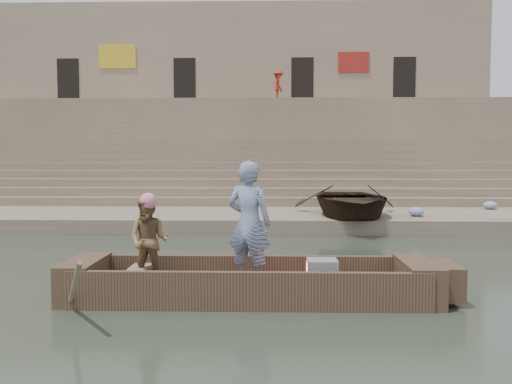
{
  "coord_description": "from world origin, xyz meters",
  "views": [
    {
      "loc": [
        3.15,
        -8.77,
        2.22
      ],
      "look_at": [
        2.83,
        2.94,
        1.4
      ],
      "focal_mm": 38.37,
      "sensor_mm": 36.0,
      "label": 1
    }
  ],
  "objects_px": {
    "beached_rowboat": "(350,200)",
    "pedestrian": "(278,85)",
    "rowing_man": "(149,240)",
    "standing_man": "(249,223)",
    "television": "(321,273)",
    "main_rowboat": "(250,292)"
  },
  "relations": [
    {
      "from": "beached_rowboat",
      "to": "pedestrian",
      "type": "distance_m",
      "value": 15.75
    },
    {
      "from": "rowing_man",
      "to": "pedestrian",
      "type": "bearing_deg",
      "value": 93.5
    },
    {
      "from": "standing_man",
      "to": "pedestrian",
      "type": "relative_size",
      "value": 1.14
    },
    {
      "from": "television",
      "to": "pedestrian",
      "type": "distance_m",
      "value": 23.26
    },
    {
      "from": "standing_man",
      "to": "rowing_man",
      "type": "relative_size",
      "value": 1.42
    },
    {
      "from": "television",
      "to": "main_rowboat",
      "type": "bearing_deg",
      "value": 180.0
    },
    {
      "from": "beached_rowboat",
      "to": "television",
      "type": "bearing_deg",
      "value": -100.63
    },
    {
      "from": "standing_man",
      "to": "television",
      "type": "bearing_deg",
      "value": -160.05
    },
    {
      "from": "standing_man",
      "to": "pedestrian",
      "type": "distance_m",
      "value": 23.07
    },
    {
      "from": "pedestrian",
      "to": "television",
      "type": "bearing_deg",
      "value": -162.72
    },
    {
      "from": "main_rowboat",
      "to": "television",
      "type": "xyz_separation_m",
      "value": [
        1.09,
        0.0,
        0.31
      ]
    },
    {
      "from": "rowing_man",
      "to": "beached_rowboat",
      "type": "xyz_separation_m",
      "value": [
        4.21,
        7.72,
        -0.03
      ]
    },
    {
      "from": "pedestrian",
      "to": "beached_rowboat",
      "type": "bearing_deg",
      "value": -156.21
    },
    {
      "from": "main_rowboat",
      "to": "pedestrian",
      "type": "xyz_separation_m",
      "value": [
        0.72,
        22.57,
        5.92
      ]
    },
    {
      "from": "rowing_man",
      "to": "beached_rowboat",
      "type": "bearing_deg",
      "value": 70.72
    },
    {
      "from": "standing_man",
      "to": "beached_rowboat",
      "type": "bearing_deg",
      "value": -87.35
    },
    {
      "from": "television",
      "to": "beached_rowboat",
      "type": "height_order",
      "value": "beached_rowboat"
    },
    {
      "from": "standing_man",
      "to": "main_rowboat",
      "type": "bearing_deg",
      "value": 128.87
    },
    {
      "from": "rowing_man",
      "to": "beached_rowboat",
      "type": "relative_size",
      "value": 0.3
    },
    {
      "from": "rowing_man",
      "to": "television",
      "type": "distance_m",
      "value": 2.69
    },
    {
      "from": "standing_man",
      "to": "pedestrian",
      "type": "bearing_deg",
      "value": -70.36
    },
    {
      "from": "beached_rowboat",
      "to": "pedestrian",
      "type": "xyz_separation_m",
      "value": [
        -1.92,
        14.75,
        5.18
      ]
    }
  ]
}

